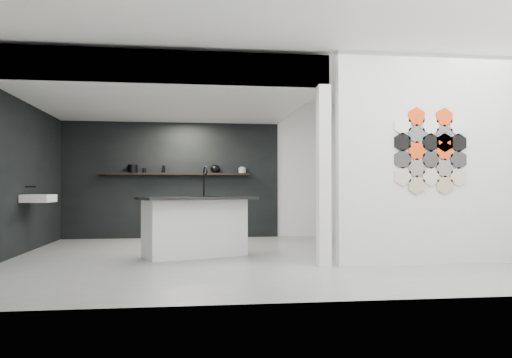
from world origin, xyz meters
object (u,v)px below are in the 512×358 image
object	(u,v)px
partition_panel	(426,159)
utensil_cup	(144,171)
wall_basin	(39,198)
glass_bowl	(242,170)
stockpot	(133,169)
kitchen_island	(195,226)
glass_vase	(242,170)
bottle_dark	(164,169)
kettle	(215,169)

from	to	relation	value
partition_panel	utensil_cup	world-z (taller)	partition_panel
wall_basin	glass_bowl	world-z (taller)	glass_bowl
partition_panel	stockpot	size ratio (longest dim) A/B	14.39
partition_panel	kitchen_island	bearing A→B (deg)	160.12
wall_basin	glass_bowl	size ratio (longest dim) A/B	3.91
utensil_cup	partition_panel	bearing A→B (deg)	-43.66
partition_panel	stockpot	xyz separation A→B (m)	(-4.28, 3.87, -0.00)
wall_basin	stockpot	xyz separation A→B (m)	(1.19, 2.07, 0.55)
partition_panel	utensil_cup	size ratio (longest dim) A/B	31.74
glass_vase	bottle_dark	distance (m)	1.59
kitchen_island	glass_bowl	bearing A→B (deg)	48.36
partition_panel	stockpot	world-z (taller)	partition_panel
stockpot	glass_bowl	bearing A→B (deg)	0.00
partition_panel	bottle_dark	world-z (taller)	partition_panel
glass_bowl	kettle	bearing A→B (deg)	180.00
kitchen_island	kettle	xyz separation A→B (m)	(0.42, 2.76, 0.95)
partition_panel	wall_basin	bearing A→B (deg)	161.77
wall_basin	stockpot	distance (m)	2.45
stockpot	glass_vase	bearing A→B (deg)	0.00
bottle_dark	utensil_cup	distance (m)	0.39
stockpot	glass_bowl	world-z (taller)	stockpot
glass_vase	utensil_cup	xyz separation A→B (m)	(-1.98, 0.00, -0.02)
glass_bowl	utensil_cup	world-z (taller)	glass_bowl
wall_basin	kettle	world-z (taller)	kettle
utensil_cup	glass_bowl	bearing A→B (deg)	0.00
stockpot	kettle	bearing A→B (deg)	0.00
kitchen_island	partition_panel	bearing A→B (deg)	-42.02
partition_panel	glass_vase	world-z (taller)	partition_panel
glass_bowl	bottle_dark	world-z (taller)	bottle_dark
glass_bowl	partition_panel	bearing A→B (deg)	-61.77
kitchen_island	kettle	bearing A→B (deg)	59.21
stockpot	kettle	world-z (taller)	kettle
partition_panel	stockpot	bearing A→B (deg)	137.89
kitchen_island	stockpot	world-z (taller)	stockpot
kitchen_island	kettle	size ratio (longest dim) A/B	9.14
glass_vase	bottle_dark	xyz separation A→B (m)	(-1.59, 0.00, 0.01)
wall_basin	glass_vase	world-z (taller)	glass_vase
glass_vase	utensil_cup	bearing A→B (deg)	180.00
kettle	bottle_dark	distance (m)	1.03
stockpot	utensil_cup	xyz separation A→B (m)	(0.23, 0.00, -0.04)
partition_panel	kitchen_island	distance (m)	3.38
partition_panel	wall_basin	world-z (taller)	partition_panel
stockpot	utensil_cup	world-z (taller)	stockpot
kitchen_island	glass_bowl	distance (m)	3.07
glass_vase	wall_basin	bearing A→B (deg)	-148.65
stockpot	kettle	distance (m)	1.64
stockpot	bottle_dark	size ratio (longest dim) A/B	1.32
partition_panel	kettle	bearing A→B (deg)	124.26
partition_panel	wall_basin	distance (m)	5.78
wall_basin	stockpot	world-z (taller)	stockpot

